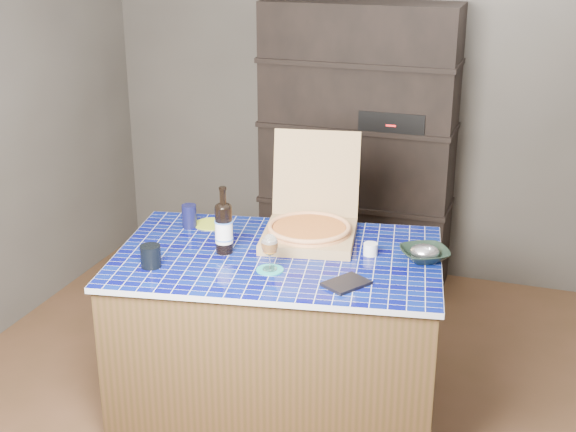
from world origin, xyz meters
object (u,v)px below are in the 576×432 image
(kitchen_island, at_px, (278,333))
(mead_bottle, at_px, (224,227))
(pizza_box, at_px, (310,226))
(wine_glass, at_px, (270,245))
(bowl, at_px, (425,254))
(dvd_case, at_px, (346,283))

(kitchen_island, relative_size, mead_bottle, 5.09)
(pizza_box, xyz_separation_m, wine_glass, (-0.06, -0.41, 0.05))
(mead_bottle, height_order, bowl, mead_bottle)
(kitchen_island, bearing_deg, dvd_case, -38.64)
(kitchen_island, xyz_separation_m, wine_glass, (0.02, -0.17, 0.53))
(kitchen_island, xyz_separation_m, dvd_case, (0.38, -0.21, 0.41))
(kitchen_island, distance_m, mead_bottle, 0.59)
(kitchen_island, height_order, bowl, bowl)
(mead_bottle, bearing_deg, pizza_box, 41.11)
(wine_glass, xyz_separation_m, bowl, (0.62, 0.33, -0.09))
(kitchen_island, relative_size, wine_glass, 9.76)
(bowl, bearing_deg, dvd_case, -125.77)
(kitchen_island, distance_m, bowl, 0.80)
(dvd_case, distance_m, bowl, 0.46)
(mead_bottle, bearing_deg, bowl, 13.27)
(bowl, bearing_deg, mead_bottle, -166.73)
(wine_glass, relative_size, bowl, 0.77)
(kitchen_island, height_order, pizza_box, pizza_box)
(pizza_box, distance_m, dvd_case, 0.54)
(dvd_case, bearing_deg, pizza_box, 156.34)
(kitchen_island, bearing_deg, wine_glass, -91.92)
(pizza_box, height_order, dvd_case, pizza_box)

